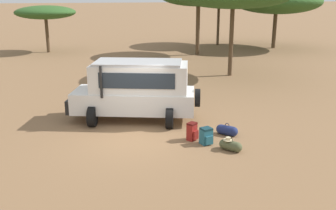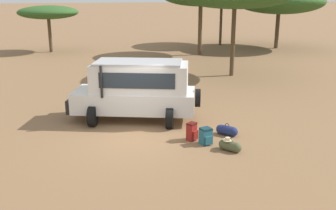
# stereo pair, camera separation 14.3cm
# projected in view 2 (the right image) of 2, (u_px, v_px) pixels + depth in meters

# --- Properties ---
(ground_plane) EXTENTS (320.00, 320.00, 0.00)m
(ground_plane) POSITION_uv_depth(u_px,v_px,m) (134.00, 138.00, 14.22)
(ground_plane) COLOR olive
(safari_vehicle) EXTENTS (5.48, 3.47, 2.44)m
(safari_vehicle) POSITION_uv_depth(u_px,v_px,m) (137.00, 89.00, 15.97)
(safari_vehicle) COLOR silver
(safari_vehicle) RESTS_ON ground_plane
(backpack_beside_front_wheel) EXTENTS (0.45, 0.45, 0.65)m
(backpack_beside_front_wheel) POSITION_uv_depth(u_px,v_px,m) (192.00, 132.00, 13.98)
(backpack_beside_front_wheel) COLOR maroon
(backpack_beside_front_wheel) RESTS_ON ground_plane
(backpack_cluster_center) EXTENTS (0.46, 0.49, 0.59)m
(backpack_cluster_center) POSITION_uv_depth(u_px,v_px,m) (206.00, 136.00, 13.62)
(backpack_cluster_center) COLOR #235B6B
(backpack_cluster_center) RESTS_ON ground_plane
(duffel_bag_low_black_case) EXTENTS (0.67, 0.70, 0.44)m
(duffel_bag_low_black_case) POSITION_uv_depth(u_px,v_px,m) (230.00, 146.00, 13.09)
(duffel_bag_low_black_case) COLOR #4C5133
(duffel_bag_low_black_case) RESTS_ON ground_plane
(duffel_bag_soft_canvas) EXTENTS (0.72, 0.69, 0.46)m
(duffel_bag_soft_canvas) POSITION_uv_depth(u_px,v_px,m) (227.00, 130.00, 14.50)
(duffel_bag_soft_canvas) COLOR navy
(duffel_bag_soft_canvas) RESTS_ON ground_plane
(acacia_tree_left_mid) EXTENTS (5.06, 4.40, 3.93)m
(acacia_tree_left_mid) POSITION_uv_depth(u_px,v_px,m) (48.00, 12.00, 33.13)
(acacia_tree_left_mid) COLOR brown
(acacia_tree_left_mid) RESTS_ON ground_plane
(acacia_tree_distant_right) EXTENTS (7.92, 8.17, 5.33)m
(acacia_tree_distant_right) POSITION_uv_depth(u_px,v_px,m) (279.00, 1.00, 35.11)
(acacia_tree_distant_right) COLOR brown
(acacia_tree_distant_right) RESTS_ON ground_plane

